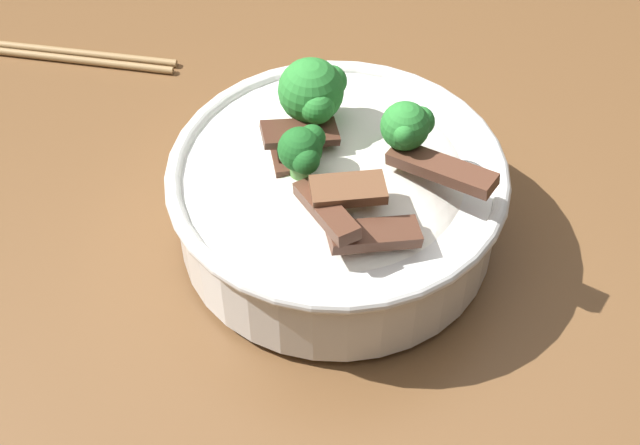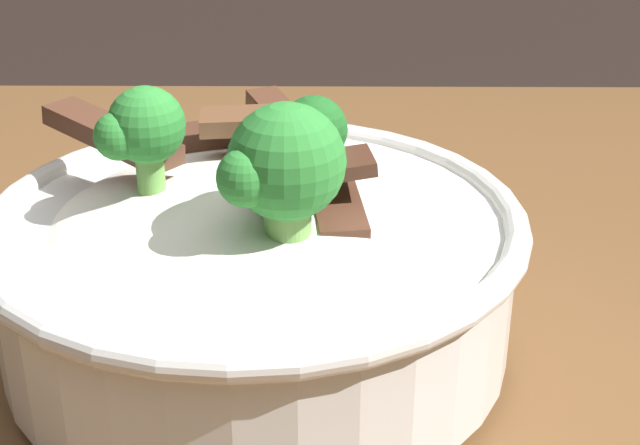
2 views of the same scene
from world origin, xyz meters
TOP-DOWN VIEW (x-y plane):
  - dining_table at (0.00, 0.00)m, footprint 1.13×0.89m
  - rice_bowl at (0.13, 0.10)m, footprint 0.25×0.25m
  - chopsticks_pair at (-0.11, -0.14)m, footprint 0.07×0.23m

SIDE VIEW (x-z plane):
  - dining_table at x=0.00m, z-range 0.27..1.10m
  - chopsticks_pair at x=-0.11m, z-range 0.83..0.84m
  - rice_bowl at x=0.13m, z-range 0.81..0.96m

